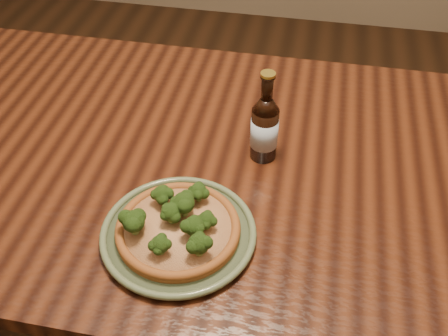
% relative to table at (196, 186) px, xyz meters
% --- Properties ---
extents(table, '(1.60, 0.90, 0.75)m').
position_rel_table_xyz_m(table, '(0.00, 0.00, 0.00)').
color(table, '#421D0E').
rests_on(table, ground).
extents(plate, '(0.29, 0.29, 0.02)m').
position_rel_table_xyz_m(plate, '(0.02, -0.23, 0.10)').
color(plate, '#596747').
rests_on(plate, table).
extents(pizza, '(0.23, 0.23, 0.07)m').
position_rel_table_xyz_m(pizza, '(0.02, -0.23, 0.12)').
color(pizza, brown).
rests_on(pizza, plate).
extents(beer_bottle, '(0.06, 0.06, 0.21)m').
position_rel_table_xyz_m(beer_bottle, '(0.15, 0.03, 0.17)').
color(beer_bottle, black).
rests_on(beer_bottle, table).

